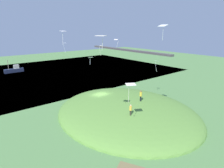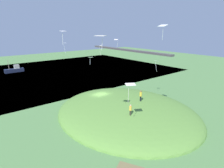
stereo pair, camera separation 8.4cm
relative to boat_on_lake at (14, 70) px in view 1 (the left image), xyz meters
name	(u,v)px [view 1 (the left image)]	position (x,y,z in m)	size (l,w,h in m)	color
ground_plane	(100,103)	(37.84, 6.31, -0.76)	(160.00, 160.00, 0.00)	#538145
lake_water	(44,75)	(8.06, 6.31, -0.96)	(48.41, 80.00, 0.40)	slate
grass_hill	(126,112)	(43.90, 7.26, -0.76)	(24.46, 21.08, 4.02)	#5B8B3A
bridge_deck_far	(126,50)	(8.06, 40.49, 4.17)	(43.57, 1.80, 0.70)	#4A4749
boat_on_lake	(14,70)	(0.00, 0.00, 0.00)	(1.48, 5.55, 4.08)	#181F37
person_watching_kites	(141,94)	(45.27, 9.03, 2.35)	(0.45, 0.45, 1.81)	black
person_walking_path	(131,109)	(47.75, 4.36, 2.05)	(0.39, 0.39, 1.57)	#373328
kite_0	(163,26)	(49.48, 7.76, 12.71)	(1.16, 0.83, 1.91)	white
kite_1	(157,62)	(42.55, 16.02, 6.40)	(0.68, 0.46, 2.16)	white
kite_2	(101,36)	(49.01, -1.27, 11.70)	(1.26, 1.15, 1.47)	silver
kite_3	(116,40)	(33.25, 13.95, 10.10)	(0.90, 0.89, 1.71)	silver
kite_4	(131,85)	(49.97, 2.01, 6.32)	(1.21, 1.35, 2.23)	white
kite_5	(63,32)	(39.22, -0.65, 11.99)	(0.96, 1.09, 1.87)	white
kite_6	(100,47)	(31.91, 10.78, 8.81)	(0.86, 0.80, 2.18)	white
kite_7	(65,44)	(29.51, 3.95, 9.53)	(0.72, 0.62, 2.07)	white
kite_8	(91,58)	(38.14, 4.33, 7.79)	(0.61, 0.77, 1.30)	white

